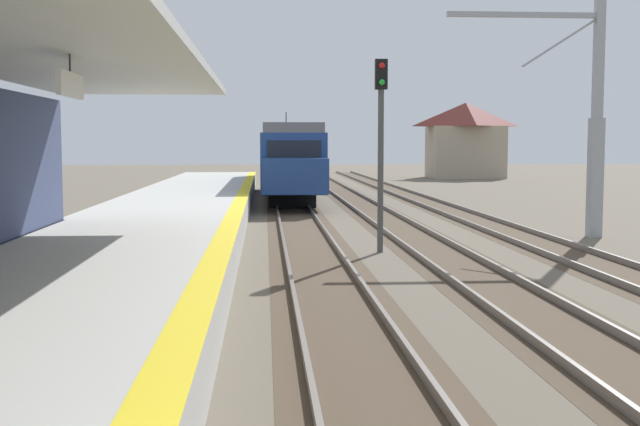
{
  "coord_description": "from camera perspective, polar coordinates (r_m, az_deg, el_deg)",
  "views": [
    {
      "loc": [
        0.64,
        -2.32,
        2.96
      ],
      "look_at": [
        1.32,
        7.67,
        2.1
      ],
      "focal_mm": 45.48,
      "sensor_mm": 36.0,
      "label": 1
    }
  ],
  "objects": [
    {
      "name": "approaching_train",
      "position": [
        43.43,
        -2.24,
        3.89
      ],
      "size": [
        2.93,
        19.6,
        4.76
      ],
      "color": "navy",
      "rests_on": "ground"
    },
    {
      "name": "track_pair_middle",
      "position": [
        22.98,
        7.83,
        -2.4
      ],
      "size": [
        2.34,
        120.0,
        0.16
      ],
      "color": "#4C3D2D",
      "rests_on": "ground"
    },
    {
      "name": "track_pair_nearest_platform",
      "position": [
        22.54,
        -0.67,
        -2.5
      ],
      "size": [
        2.34,
        120.0,
        0.16
      ],
      "color": "#4C3D2D",
      "rests_on": "ground"
    },
    {
      "name": "distant_trackside_house",
      "position": [
        70.56,
        10.18,
        5.16
      ],
      "size": [
        6.6,
        5.28,
        6.4
      ],
      "color": "tan",
      "rests_on": "ground"
    },
    {
      "name": "station_platform",
      "position": [
        18.75,
        -13.52,
        -2.91
      ],
      "size": [
        5.0,
        80.0,
        0.91
      ],
      "color": "#B7B5AD",
      "rests_on": "ground"
    },
    {
      "name": "catenary_pylon_far_side",
      "position": [
        26.79,
        18.3,
        6.05
      ],
      "size": [
        5.0,
        0.4,
        7.5
      ],
      "color": "#9EA3A8",
      "rests_on": "ground"
    },
    {
      "name": "rail_signal_post",
      "position": [
        21.92,
        4.3,
        5.52
      ],
      "size": [
        0.32,
        0.34,
        5.2
      ],
      "color": "#4C4C4C",
      "rests_on": "ground"
    },
    {
      "name": "track_pair_far_side",
      "position": [
        23.91,
        15.84,
        -2.26
      ],
      "size": [
        2.34,
        120.0,
        0.16
      ],
      "color": "#4C3D2D",
      "rests_on": "ground"
    }
  ]
}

